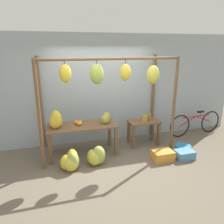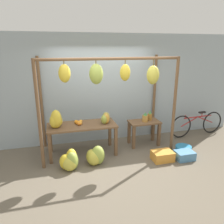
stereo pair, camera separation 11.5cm
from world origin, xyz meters
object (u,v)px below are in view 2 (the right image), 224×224
object	(u,v)px
blue_bucket	(183,150)
parked_bicycle	(197,124)
fruit_crate_white	(162,156)
banana_pile_on_table	(56,120)
pineapple_cluster	(147,117)
banana_pile_ground_right	(95,156)
papaya_pile	(106,118)
fruit_crate_purple	(185,155)
banana_pile_ground_left	(70,161)
orange_pile	(79,123)

from	to	relation	value
blue_bucket	parked_bicycle	size ratio (longest dim) A/B	0.22
parked_bicycle	fruit_crate_white	bearing A→B (deg)	-146.30
fruit_crate_white	parked_bicycle	distance (m)	1.98
banana_pile_on_table	pineapple_cluster	xyz separation A→B (m)	(2.26, 0.16, -0.15)
parked_bicycle	banana_pile_ground_right	bearing A→B (deg)	-164.29
papaya_pile	fruit_crate_purple	size ratio (longest dim) A/B	0.78
banana_pile_ground_left	fruit_crate_white	xyz separation A→B (m)	(2.04, -0.14, -0.08)
banana_pile_ground_left	parked_bicycle	world-z (taller)	parked_bicycle
banana_pile_on_table	fruit_crate_white	world-z (taller)	banana_pile_on_table
banana_pile_on_table	banana_pile_ground_left	bearing A→B (deg)	-68.43
banana_pile_ground_right	fruit_crate_white	size ratio (longest dim) A/B	1.01
fruit_crate_white	fruit_crate_purple	xyz separation A→B (m)	(0.51, -0.09, -0.01)
orange_pile	fruit_crate_white	world-z (taller)	orange_pile
parked_bicycle	pineapple_cluster	bearing A→B (deg)	-173.60
banana_pile_ground_right	parked_bicycle	xyz separation A→B (m)	(3.14, 0.88, 0.15)
banana_pile_ground_right	fruit_crate_white	xyz separation A→B (m)	(1.50, -0.21, -0.08)
banana_pile_ground_right	fruit_crate_white	bearing A→B (deg)	-7.86
banana_pile_ground_right	blue_bucket	world-z (taller)	banana_pile_ground_right
banana_pile_on_table	papaya_pile	xyz separation A→B (m)	(1.14, 0.02, -0.05)
banana_pile_ground_right	papaya_pile	world-z (taller)	papaya_pile
fruit_crate_white	banana_pile_ground_left	bearing A→B (deg)	175.97
fruit_crate_purple	parked_bicycle	bearing A→B (deg)	46.26
fruit_crate_white	blue_bucket	distance (m)	0.66
banana_pile_ground_left	blue_bucket	size ratio (longest dim) A/B	1.22
banana_pile_on_table	banana_pile_ground_right	world-z (taller)	banana_pile_on_table
banana_pile_ground_left	blue_bucket	distance (m)	2.68
fruit_crate_white	blue_bucket	xyz separation A→B (m)	(0.64, 0.18, -0.01)
pineapple_cluster	papaya_pile	distance (m)	1.13
pineapple_cluster	banana_pile_ground_left	distance (m)	2.23
fruit_crate_purple	blue_bucket	bearing A→B (deg)	63.25
blue_bucket	fruit_crate_purple	distance (m)	0.30
orange_pile	parked_bicycle	world-z (taller)	orange_pile
banana_pile_ground_right	fruit_crate_purple	world-z (taller)	banana_pile_ground_right
banana_pile_ground_left	banana_pile_ground_right	distance (m)	0.54
blue_bucket	papaya_pile	bearing A→B (deg)	161.82
banana_pile_ground_left	papaya_pile	world-z (taller)	papaya_pile
blue_bucket	papaya_pile	distance (m)	2.02
parked_bicycle	papaya_pile	distance (m)	2.84
orange_pile	blue_bucket	xyz separation A→B (m)	(2.40, -0.65, -0.69)
orange_pile	blue_bucket	size ratio (longest dim) A/B	0.68
papaya_pile	banana_pile_ground_right	bearing A→B (deg)	-123.76
fruit_crate_purple	pineapple_cluster	bearing A→B (deg)	117.86
banana_pile_on_table	fruit_crate_purple	world-z (taller)	banana_pile_on_table
orange_pile	banana_pile_ground_left	distance (m)	0.94
banana_pile_on_table	parked_bicycle	distance (m)	3.96
pineapple_cluster	blue_bucket	bearing A→B (deg)	-47.94
banana_pile_on_table	fruit_crate_purple	distance (m)	3.01
orange_pile	fruit_crate_purple	size ratio (longest dim) A/B	0.62
banana_pile_ground_right	fruit_crate_white	world-z (taller)	banana_pile_ground_right
banana_pile_on_table	orange_pile	xyz separation A→B (m)	(0.51, 0.08, -0.12)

